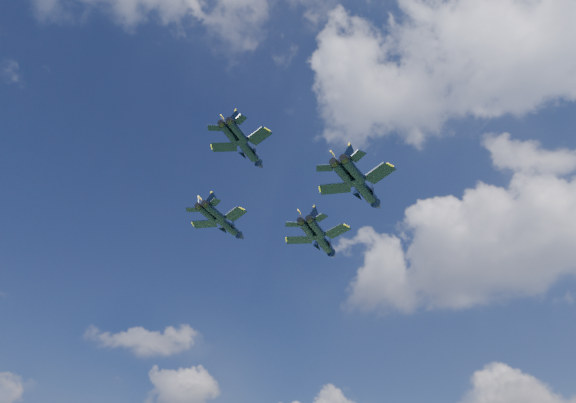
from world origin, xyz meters
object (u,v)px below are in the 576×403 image
Objects in this scene: jet_lead at (323,242)px; jet_left at (227,225)px; jet_slot at (248,149)px; jet_right at (364,189)px.

jet_lead is 19.94m from jet_left.
jet_lead is at bearing 43.12° from jet_left.
jet_right is at bearing 48.44° from jet_slot.
jet_right is at bearing -50.01° from jet_lead.
jet_left is at bearing 127.42° from jet_slot.
jet_left is 0.90× the size of jet_right.
jet_lead is at bearing 90.04° from jet_slot.
jet_right is at bearing -3.80° from jet_left.
jet_left is at bearing -141.69° from jet_lead.
jet_lead reaches higher than jet_slot.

